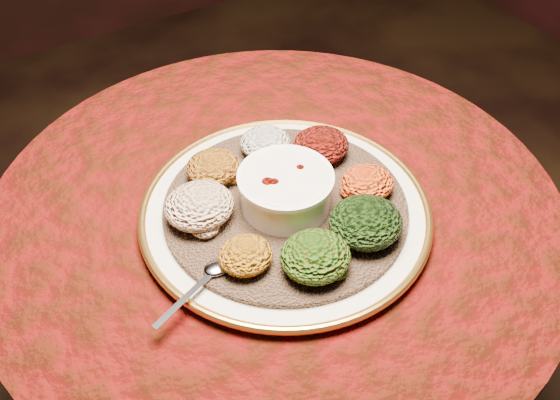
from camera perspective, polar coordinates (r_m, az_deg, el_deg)
table at (r=1.17m, az=-0.37°, el=-6.57°), size 0.96×0.96×0.73m
platter at (r=1.00m, az=0.49°, el=-1.07°), size 0.57×0.57×0.02m
injera at (r=0.99m, az=0.49°, el=-0.63°), size 0.50×0.50×0.01m
stew_bowl at (r=0.97m, az=0.51°, el=1.09°), size 0.15×0.15×0.06m
spoon at (r=0.90m, az=-6.20°, el=-6.57°), size 0.14×0.07×0.01m
portion_ayib at (r=1.07m, az=-1.37°, el=5.29°), size 0.09×0.08×0.04m
portion_kitfo at (r=1.07m, az=3.76°, el=5.03°), size 0.10×0.09×0.05m
portion_tikil at (r=1.01m, az=8.00°, el=1.59°), size 0.09×0.08×0.04m
portion_gomen at (r=0.94m, az=7.83°, el=-2.02°), size 0.11×0.11×0.05m
portion_mixveg at (r=0.89m, az=3.24°, el=-5.16°), size 0.10×0.10×0.05m
portion_kik at (r=0.90m, az=-3.17°, el=-5.07°), size 0.08×0.08×0.04m
portion_timatim at (r=0.96m, az=-7.38°, el=-0.53°), size 0.11×0.10×0.05m
portion_shiro at (r=1.03m, az=-6.12°, el=2.99°), size 0.09×0.09×0.04m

